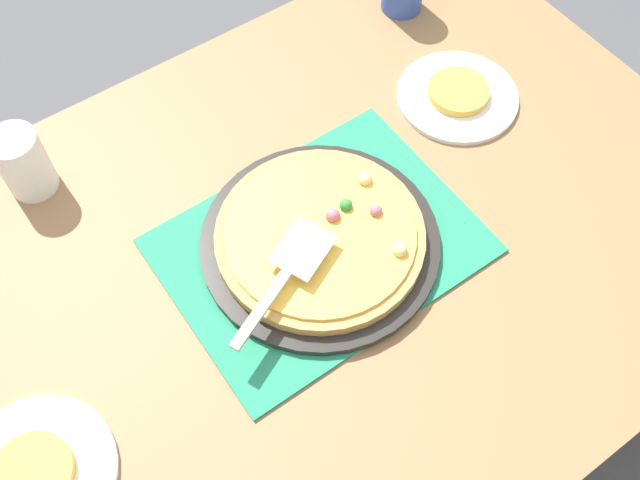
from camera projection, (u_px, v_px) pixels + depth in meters
name	position (u px, v px, depth m)	size (l,w,h in m)	color
ground_plane	(320.00, 401.00, 1.81)	(8.00, 8.00, 0.00)	#4C4C51
dining_table	(320.00, 279.00, 1.26)	(1.40, 1.00, 0.75)	olive
placemat	(320.00, 246.00, 1.17)	(0.48, 0.36, 0.01)	#237F5B
pizza_pan	(320.00, 242.00, 1.16)	(0.38, 0.38, 0.01)	black
pizza	(321.00, 235.00, 1.14)	(0.33, 0.33, 0.04)	tan
plate_near_left	(36.00, 475.00, 0.98)	(0.22, 0.22, 0.01)	white
plate_far_right	(457.00, 97.00, 1.33)	(0.22, 0.22, 0.01)	white
served_slice_left	(32.00, 473.00, 0.97)	(0.11, 0.11, 0.02)	gold
served_slice_right	(459.00, 92.00, 1.32)	(0.11, 0.11, 0.02)	gold
cup_near	(23.00, 163.00, 1.18)	(0.08, 0.08, 0.12)	white
pizza_server	(286.00, 273.00, 1.07)	(0.23, 0.13, 0.01)	silver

